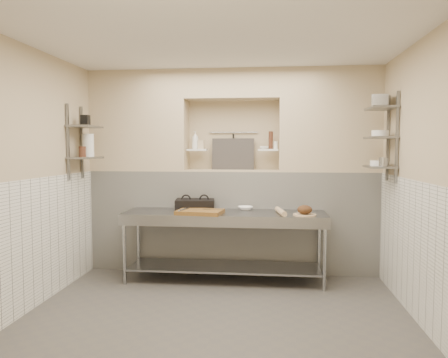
# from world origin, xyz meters

# --- Properties ---
(floor) EXTENTS (4.00, 3.90, 0.10)m
(floor) POSITION_xyz_m (0.00, 0.00, -0.05)
(floor) COLOR #4F4B46
(floor) RESTS_ON ground
(ceiling) EXTENTS (4.00, 3.90, 0.10)m
(ceiling) POSITION_xyz_m (0.00, 0.00, 2.85)
(ceiling) COLOR silver
(ceiling) RESTS_ON ground
(wall_left) EXTENTS (0.10, 3.90, 2.80)m
(wall_left) POSITION_xyz_m (-2.05, 0.00, 1.40)
(wall_left) COLOR tan
(wall_left) RESTS_ON ground
(wall_right) EXTENTS (0.10, 3.90, 2.80)m
(wall_right) POSITION_xyz_m (2.05, 0.00, 1.40)
(wall_right) COLOR tan
(wall_right) RESTS_ON ground
(wall_back) EXTENTS (4.00, 0.10, 2.80)m
(wall_back) POSITION_xyz_m (0.00, 2.00, 1.40)
(wall_back) COLOR tan
(wall_back) RESTS_ON ground
(wall_front) EXTENTS (4.00, 0.10, 2.80)m
(wall_front) POSITION_xyz_m (0.00, -2.00, 1.40)
(wall_front) COLOR tan
(wall_front) RESTS_ON ground
(backwall_lower) EXTENTS (4.00, 0.40, 1.40)m
(backwall_lower) POSITION_xyz_m (0.00, 1.75, 0.70)
(backwall_lower) COLOR white
(backwall_lower) RESTS_ON floor
(alcove_sill) EXTENTS (1.30, 0.40, 0.02)m
(alcove_sill) POSITION_xyz_m (0.00, 1.75, 1.41)
(alcove_sill) COLOR tan
(alcove_sill) RESTS_ON backwall_lower
(backwall_pillar_left) EXTENTS (1.35, 0.40, 1.40)m
(backwall_pillar_left) POSITION_xyz_m (-1.33, 1.75, 2.10)
(backwall_pillar_left) COLOR tan
(backwall_pillar_left) RESTS_ON backwall_lower
(backwall_pillar_right) EXTENTS (1.35, 0.40, 1.40)m
(backwall_pillar_right) POSITION_xyz_m (1.33, 1.75, 2.10)
(backwall_pillar_right) COLOR tan
(backwall_pillar_right) RESTS_ON backwall_lower
(backwall_header) EXTENTS (1.30, 0.40, 0.40)m
(backwall_header) POSITION_xyz_m (0.00, 1.75, 2.60)
(backwall_header) COLOR tan
(backwall_header) RESTS_ON backwall_lower
(wainscot_left) EXTENTS (0.02, 3.90, 1.40)m
(wainscot_left) POSITION_xyz_m (-1.99, 0.00, 0.70)
(wainscot_left) COLOR white
(wainscot_left) RESTS_ON floor
(wainscot_right) EXTENTS (0.02, 3.90, 1.40)m
(wainscot_right) POSITION_xyz_m (1.99, 0.00, 0.70)
(wainscot_right) COLOR white
(wainscot_right) RESTS_ON floor
(alcove_shelf_left) EXTENTS (0.28, 0.16, 0.02)m
(alcove_shelf_left) POSITION_xyz_m (-0.50, 1.75, 1.70)
(alcove_shelf_left) COLOR white
(alcove_shelf_left) RESTS_ON backwall_lower
(alcove_shelf_right) EXTENTS (0.28, 0.16, 0.02)m
(alcove_shelf_right) POSITION_xyz_m (0.50, 1.75, 1.70)
(alcove_shelf_right) COLOR white
(alcove_shelf_right) RESTS_ON backwall_lower
(utensil_rail) EXTENTS (0.70, 0.02, 0.02)m
(utensil_rail) POSITION_xyz_m (0.00, 1.92, 1.95)
(utensil_rail) COLOR gray
(utensil_rail) RESTS_ON wall_back
(hanging_steel) EXTENTS (0.02, 0.02, 0.30)m
(hanging_steel) POSITION_xyz_m (0.00, 1.90, 1.78)
(hanging_steel) COLOR black
(hanging_steel) RESTS_ON utensil_rail
(splash_panel) EXTENTS (0.60, 0.08, 0.45)m
(splash_panel) POSITION_xyz_m (0.00, 1.85, 1.64)
(splash_panel) COLOR #383330
(splash_panel) RESTS_ON alcove_sill
(shelf_rail_left_a) EXTENTS (0.03, 0.03, 0.95)m
(shelf_rail_left_a) POSITION_xyz_m (-1.98, 1.25, 1.80)
(shelf_rail_left_a) COLOR slate
(shelf_rail_left_a) RESTS_ON wall_left
(shelf_rail_left_b) EXTENTS (0.03, 0.03, 0.95)m
(shelf_rail_left_b) POSITION_xyz_m (-1.98, 0.85, 1.80)
(shelf_rail_left_b) COLOR slate
(shelf_rail_left_b) RESTS_ON wall_left
(wall_shelf_left_lower) EXTENTS (0.30, 0.50, 0.02)m
(wall_shelf_left_lower) POSITION_xyz_m (-1.84, 1.05, 1.60)
(wall_shelf_left_lower) COLOR slate
(wall_shelf_left_lower) RESTS_ON wall_left
(wall_shelf_left_upper) EXTENTS (0.30, 0.50, 0.03)m
(wall_shelf_left_upper) POSITION_xyz_m (-1.84, 1.05, 2.00)
(wall_shelf_left_upper) COLOR slate
(wall_shelf_left_upper) RESTS_ON wall_left
(shelf_rail_right_a) EXTENTS (0.03, 0.03, 1.05)m
(shelf_rail_right_a) POSITION_xyz_m (1.98, 1.25, 1.85)
(shelf_rail_right_a) COLOR slate
(shelf_rail_right_a) RESTS_ON wall_right
(shelf_rail_right_b) EXTENTS (0.03, 0.03, 1.05)m
(shelf_rail_right_b) POSITION_xyz_m (1.98, 0.85, 1.85)
(shelf_rail_right_b) COLOR slate
(shelf_rail_right_b) RESTS_ON wall_right
(wall_shelf_right_lower) EXTENTS (0.30, 0.50, 0.02)m
(wall_shelf_right_lower) POSITION_xyz_m (1.84, 1.05, 1.50)
(wall_shelf_right_lower) COLOR slate
(wall_shelf_right_lower) RESTS_ON wall_right
(wall_shelf_right_mid) EXTENTS (0.30, 0.50, 0.02)m
(wall_shelf_right_mid) POSITION_xyz_m (1.84, 1.05, 1.85)
(wall_shelf_right_mid) COLOR slate
(wall_shelf_right_mid) RESTS_ON wall_right
(wall_shelf_right_upper) EXTENTS (0.30, 0.50, 0.03)m
(wall_shelf_right_upper) POSITION_xyz_m (1.84, 1.05, 2.20)
(wall_shelf_right_upper) COLOR slate
(wall_shelf_right_upper) RESTS_ON wall_right
(prep_table) EXTENTS (2.60, 0.70, 0.90)m
(prep_table) POSITION_xyz_m (-0.05, 1.18, 0.64)
(prep_table) COLOR gray
(prep_table) RESTS_ON floor
(panini_press) EXTENTS (0.55, 0.43, 0.14)m
(panini_press) POSITION_xyz_m (-0.47, 1.38, 0.97)
(panini_press) COLOR black
(panini_press) RESTS_ON prep_table
(cutting_board) EXTENTS (0.60, 0.45, 0.05)m
(cutting_board) POSITION_xyz_m (-0.34, 1.02, 0.93)
(cutting_board) COLOR brown
(cutting_board) RESTS_ON prep_table
(knife_blade) EXTENTS (0.26, 0.06, 0.01)m
(knife_blade) POSITION_xyz_m (-0.19, 1.10, 0.95)
(knife_blade) COLOR gray
(knife_blade) RESTS_ON cutting_board
(tongs) EXTENTS (0.09, 0.26, 0.02)m
(tongs) POSITION_xyz_m (-0.54, 0.98, 0.96)
(tongs) COLOR gray
(tongs) RESTS_ON cutting_board
(mixing_bowl) EXTENTS (0.23, 0.23, 0.05)m
(mixing_bowl) POSITION_xyz_m (0.20, 1.42, 0.92)
(mixing_bowl) COLOR white
(mixing_bowl) RESTS_ON prep_table
(rolling_pin) EXTENTS (0.15, 0.45, 0.07)m
(rolling_pin) POSITION_xyz_m (0.66, 1.10, 0.93)
(rolling_pin) COLOR tan
(rolling_pin) RESTS_ON prep_table
(bread_board) EXTENTS (0.28, 0.28, 0.02)m
(bread_board) POSITION_xyz_m (0.96, 1.03, 0.91)
(bread_board) COLOR tan
(bread_board) RESTS_ON prep_table
(bread_loaf) EXTENTS (0.18, 0.18, 0.11)m
(bread_loaf) POSITION_xyz_m (0.96, 1.03, 0.97)
(bread_loaf) COLOR #4C2D19
(bread_loaf) RESTS_ON bread_board
(bottle_soap) EXTENTS (0.12, 0.12, 0.25)m
(bottle_soap) POSITION_xyz_m (-0.53, 1.75, 1.84)
(bottle_soap) COLOR white
(bottle_soap) RESTS_ON alcove_shelf_left
(jar_alcove) EXTENTS (0.08, 0.08, 0.12)m
(jar_alcove) POSITION_xyz_m (-0.44, 1.76, 1.77)
(jar_alcove) COLOR tan
(jar_alcove) RESTS_ON alcove_shelf_left
(bowl_alcove) EXTENTS (0.15, 0.15, 0.04)m
(bowl_alcove) POSITION_xyz_m (0.44, 1.75, 1.73)
(bowl_alcove) COLOR white
(bowl_alcove) RESTS_ON alcove_shelf_right
(condiment_a) EXTENTS (0.06, 0.06, 0.22)m
(condiment_a) POSITION_xyz_m (0.53, 1.77, 1.82)
(condiment_a) COLOR #472619
(condiment_a) RESTS_ON alcove_shelf_right
(condiment_b) EXTENTS (0.06, 0.06, 0.25)m
(condiment_b) POSITION_xyz_m (0.53, 1.78, 1.84)
(condiment_b) COLOR #472619
(condiment_b) RESTS_ON alcove_shelf_right
(condiment_c) EXTENTS (0.06, 0.06, 0.11)m
(condiment_c) POSITION_xyz_m (0.60, 1.77, 1.77)
(condiment_c) COLOR white
(condiment_c) RESTS_ON alcove_shelf_right
(jug_left) EXTENTS (0.15, 0.15, 0.30)m
(jug_left) POSITION_xyz_m (-1.84, 1.14, 1.76)
(jug_left) COLOR white
(jug_left) RESTS_ON wall_shelf_left_lower
(jar_left) EXTENTS (0.09, 0.09, 0.13)m
(jar_left) POSITION_xyz_m (-1.84, 0.96, 1.68)
(jar_left) COLOR #472619
(jar_left) RESTS_ON wall_shelf_left_lower
(box_left_upper) EXTENTS (0.10, 0.10, 0.14)m
(box_left_upper) POSITION_xyz_m (-1.84, 1.07, 2.08)
(box_left_upper) COLOR black
(box_left_upper) RESTS_ON wall_shelf_left_upper
(bowl_right) EXTENTS (0.21, 0.21, 0.06)m
(bowl_right) POSITION_xyz_m (1.84, 1.10, 1.54)
(bowl_right) COLOR white
(bowl_right) RESTS_ON wall_shelf_right_lower
(canister_right) EXTENTS (0.11, 0.11, 0.11)m
(canister_right) POSITION_xyz_m (1.84, 0.88, 1.57)
(canister_right) COLOR gray
(canister_right) RESTS_ON wall_shelf_right_lower
(bowl_right_mid) EXTENTS (0.20, 0.20, 0.07)m
(bowl_right_mid) POSITION_xyz_m (1.84, 1.07, 1.90)
(bowl_right_mid) COLOR white
(bowl_right_mid) RESTS_ON wall_shelf_right_mid
(basket_right) EXTENTS (0.25, 0.27, 0.15)m
(basket_right) POSITION_xyz_m (1.84, 1.09, 2.29)
(basket_right) COLOR gray
(basket_right) RESTS_ON wall_shelf_right_upper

